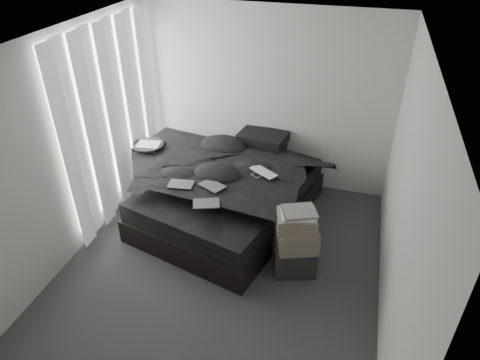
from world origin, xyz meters
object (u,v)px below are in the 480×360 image
(laptop, at_px, (260,168))
(box_lower, at_px, (294,258))
(bed, at_px, (229,206))
(side_stand, at_px, (152,169))

(laptop, bearing_deg, box_lower, -18.28)
(bed, bearing_deg, side_stand, -175.98)
(laptop, distance_m, box_lower, 1.18)
(laptop, relative_size, side_stand, 0.47)
(side_stand, height_order, box_lower, side_stand)
(laptop, relative_size, box_lower, 0.80)
(bed, bearing_deg, box_lower, -22.85)
(bed, relative_size, laptop, 6.24)
(bed, relative_size, box_lower, 5.00)
(side_stand, relative_size, box_lower, 1.70)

